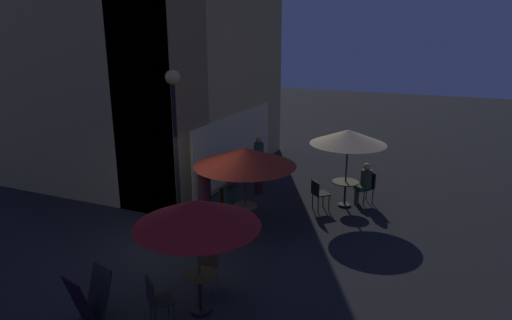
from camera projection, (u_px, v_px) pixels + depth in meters
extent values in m
plane|color=black|center=(178.00, 245.00, 10.89)|extent=(60.00, 60.00, 0.00)
cube|color=tan|center=(212.00, 36.00, 14.98)|extent=(8.16, 1.95, 9.64)
cube|color=tan|center=(64.00, 36.00, 13.51)|extent=(1.95, 8.68, 9.64)
cube|color=beige|center=(236.00, 145.00, 15.24)|extent=(5.71, 0.08, 2.10)
cylinder|color=black|center=(177.00, 160.00, 11.10)|extent=(0.10, 0.10, 3.84)
sphere|color=#F8D770|center=(172.00, 77.00, 10.53)|extent=(0.35, 0.35, 0.35)
cube|color=#262523|center=(99.00, 293.00, 8.01)|extent=(0.44, 0.61, 0.97)
cube|color=black|center=(80.00, 302.00, 7.74)|extent=(0.44, 0.61, 0.97)
cylinder|color=black|center=(201.00, 311.00, 8.30)|extent=(0.40, 0.40, 0.03)
cylinder|color=black|center=(200.00, 294.00, 8.20)|extent=(0.06, 0.06, 0.75)
cylinder|color=#493F21|center=(199.00, 275.00, 8.09)|extent=(0.61, 0.61, 0.03)
cylinder|color=black|center=(344.00, 205.00, 13.29)|extent=(0.40, 0.40, 0.03)
cylinder|color=black|center=(345.00, 194.00, 13.19)|extent=(0.06, 0.06, 0.73)
cylinder|color=#494128|center=(346.00, 182.00, 13.08)|extent=(0.78, 0.78, 0.03)
cylinder|color=black|center=(245.00, 230.00, 11.65)|extent=(0.40, 0.40, 0.03)
cylinder|color=black|center=(245.00, 218.00, 11.55)|extent=(0.06, 0.06, 0.69)
cylinder|color=olive|center=(245.00, 205.00, 11.45)|extent=(0.60, 0.60, 0.03)
cylinder|color=black|center=(201.00, 310.00, 8.30)|extent=(0.36, 0.36, 0.06)
cylinder|color=#4B3E25|center=(199.00, 259.00, 8.00)|extent=(0.05, 0.05, 2.16)
cone|color=maroon|center=(197.00, 213.00, 7.76)|extent=(2.24, 2.24, 0.48)
cylinder|color=black|center=(344.00, 205.00, 13.28)|extent=(0.36, 0.36, 0.06)
cylinder|color=#493920|center=(346.00, 170.00, 12.98)|extent=(0.05, 0.05, 2.26)
cone|color=tan|center=(348.00, 137.00, 12.70)|extent=(2.18, 2.18, 0.41)
cylinder|color=black|center=(245.00, 230.00, 11.64)|extent=(0.36, 0.36, 0.06)
cylinder|color=#513122|center=(245.00, 191.00, 11.35)|extent=(0.05, 0.05, 2.17)
cone|color=#A42A16|center=(245.00, 157.00, 11.09)|extent=(2.57, 2.57, 0.45)
cylinder|color=brown|center=(214.00, 284.00, 8.81)|extent=(0.03, 0.03, 0.42)
cylinder|color=brown|center=(198.00, 284.00, 8.83)|extent=(0.03, 0.03, 0.42)
cylinder|color=brown|center=(217.00, 275.00, 9.13)|extent=(0.03, 0.03, 0.42)
cylinder|color=brown|center=(201.00, 275.00, 9.15)|extent=(0.03, 0.03, 0.42)
cube|color=brown|center=(207.00, 269.00, 8.92)|extent=(0.53, 0.53, 0.04)
cube|color=brown|center=(208.00, 253.00, 9.02)|extent=(0.17, 0.40, 0.50)
cylinder|color=black|center=(168.00, 305.00, 8.13)|extent=(0.03, 0.03, 0.44)
cylinder|color=black|center=(174.00, 315.00, 7.86)|extent=(0.03, 0.03, 0.44)
cylinder|color=black|center=(150.00, 310.00, 7.99)|extent=(0.03, 0.03, 0.44)
cylinder|color=black|center=(156.00, 320.00, 7.71)|extent=(0.03, 0.03, 0.44)
cube|color=black|center=(161.00, 300.00, 7.85)|extent=(0.58, 0.58, 0.04)
cube|color=black|center=(150.00, 291.00, 7.70)|extent=(0.29, 0.34, 0.45)
cylinder|color=black|center=(323.00, 199.00, 13.17)|extent=(0.03, 0.03, 0.47)
cylinder|color=black|center=(329.00, 203.00, 12.86)|extent=(0.03, 0.03, 0.47)
cylinder|color=black|center=(313.00, 201.00, 13.06)|extent=(0.03, 0.03, 0.47)
cylinder|color=black|center=(318.00, 205.00, 12.74)|extent=(0.03, 0.03, 0.47)
cube|color=black|center=(321.00, 194.00, 12.89)|extent=(0.61, 0.61, 0.04)
cube|color=black|center=(315.00, 188.00, 12.76)|extent=(0.34, 0.33, 0.38)
cylinder|color=black|center=(364.00, 198.00, 13.29)|extent=(0.03, 0.03, 0.46)
cylinder|color=black|center=(358.00, 194.00, 13.57)|extent=(0.03, 0.03, 0.46)
cylinder|color=black|center=(373.00, 196.00, 13.40)|extent=(0.03, 0.03, 0.46)
cylinder|color=black|center=(366.00, 193.00, 13.68)|extent=(0.03, 0.03, 0.46)
cube|color=black|center=(366.00, 188.00, 13.42)|extent=(0.56, 0.56, 0.04)
cube|color=black|center=(371.00, 179.00, 13.41)|extent=(0.31, 0.31, 0.46)
cylinder|color=brown|center=(239.00, 214.00, 12.13)|extent=(0.03, 0.03, 0.46)
cylinder|color=brown|center=(228.00, 217.00, 11.95)|extent=(0.03, 0.03, 0.46)
cylinder|color=brown|center=(233.00, 210.00, 12.40)|extent=(0.03, 0.03, 0.46)
cylinder|color=brown|center=(222.00, 212.00, 12.22)|extent=(0.03, 0.03, 0.46)
cube|color=brown|center=(230.00, 204.00, 12.11)|extent=(0.59, 0.59, 0.04)
cube|color=brown|center=(227.00, 194.00, 12.20)|extent=(0.38, 0.27, 0.42)
cube|color=#2F4D33|center=(362.00, 188.00, 13.36)|extent=(0.49, 0.49, 0.14)
cylinder|color=#2F4D33|center=(357.00, 196.00, 13.37)|extent=(0.14, 0.14, 0.49)
cylinder|color=#374C2B|center=(366.00, 179.00, 13.34)|extent=(0.34, 0.34, 0.54)
sphere|color=beige|center=(367.00, 167.00, 13.23)|extent=(0.22, 0.22, 0.22)
cube|color=#2D4D2F|center=(233.00, 206.00, 11.99)|extent=(0.50, 0.50, 0.14)
cylinder|color=#2D4D2F|center=(236.00, 216.00, 11.93)|extent=(0.14, 0.14, 0.49)
cylinder|color=#344531|center=(230.00, 195.00, 12.03)|extent=(0.37, 0.37, 0.51)
sphere|color=brown|center=(230.00, 183.00, 11.94)|extent=(0.21, 0.21, 0.21)
cylinder|color=#2B4131|center=(205.00, 217.00, 11.37)|extent=(0.28, 0.28, 0.88)
cylinder|color=#491E1D|center=(204.00, 189.00, 11.16)|extent=(0.33, 0.33, 0.67)
sphere|color=#926F4C|center=(204.00, 172.00, 11.03)|extent=(0.22, 0.22, 0.22)
cylinder|color=#43161E|center=(259.00, 178.00, 14.20)|extent=(0.27, 0.27, 1.00)
cylinder|color=#2A4E38|center=(259.00, 153.00, 13.97)|extent=(0.32, 0.32, 0.64)
sphere|color=#936E4E|center=(259.00, 140.00, 13.86)|extent=(0.20, 0.20, 0.20)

